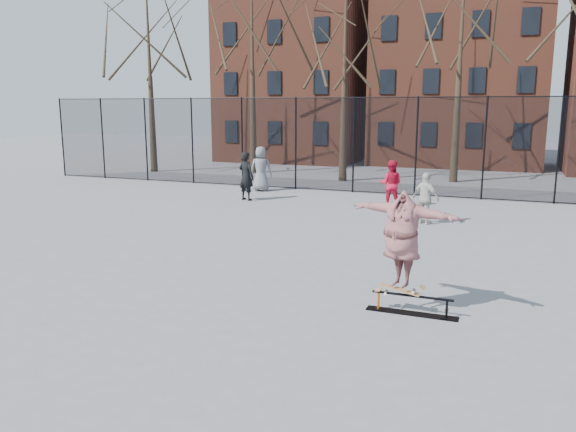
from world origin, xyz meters
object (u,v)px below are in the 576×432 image
at_px(bystander_grey, 261,169).
at_px(skateboard, 400,291).
at_px(bystander_red, 391,184).
at_px(bystander_black, 246,176).
at_px(bystander_white, 426,198).
at_px(skate_rail, 412,306).
at_px(skater, 402,242).

bearing_deg(bystander_grey, skateboard, 110.41).
bearing_deg(bystander_grey, bystander_red, 148.74).
bearing_deg(bystander_black, skateboard, 145.61).
bearing_deg(skateboard, bystander_black, 128.14).
bearing_deg(bystander_red, bystander_grey, -23.26).
distance_m(bystander_grey, bystander_white, 8.80).
bearing_deg(bystander_black, skate_rail, 146.39).
bearing_deg(bystander_white, bystander_red, -29.25).
relative_size(skate_rail, skateboard, 2.11).
bearing_deg(skater, bystander_grey, 142.02).
relative_size(skate_rail, bystander_grey, 0.84).
bearing_deg(bystander_white, bystander_black, 12.44).
distance_m(skateboard, skater, 0.89).
xyz_separation_m(skate_rail, bystander_black, (-8.04, 9.96, 0.81)).
bearing_deg(skate_rail, bystander_grey, 124.49).
distance_m(skate_rail, bystander_white, 8.02).
relative_size(skater, bystander_grey, 1.09).
relative_size(skate_rail, bystander_white, 1.00).
xyz_separation_m(skate_rail, skateboard, (-0.22, 0.00, 0.26)).
relative_size(skater, bystander_red, 1.22).
distance_m(skater, bystander_grey, 14.89).
distance_m(skate_rail, skater, 1.18).
bearing_deg(skate_rail, bystander_black, 128.92).
relative_size(bystander_grey, bystander_white, 1.19).
height_order(bystander_black, bystander_white, bystander_black).
xyz_separation_m(skateboard, skater, (0.00, -0.00, 0.89)).
relative_size(skateboard, bystander_grey, 0.40).
bearing_deg(bystander_white, bystander_grey, -2.02).
bearing_deg(bystander_grey, skate_rail, 111.12).
xyz_separation_m(skateboard, bystander_red, (-2.28, 10.44, 0.45)).
bearing_deg(skater, bystander_white, 113.17).
xyz_separation_m(bystander_grey, bystander_black, (0.46, -2.41, -0.01)).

